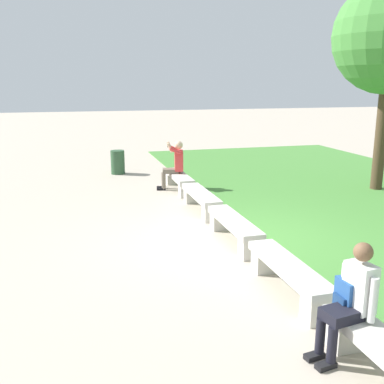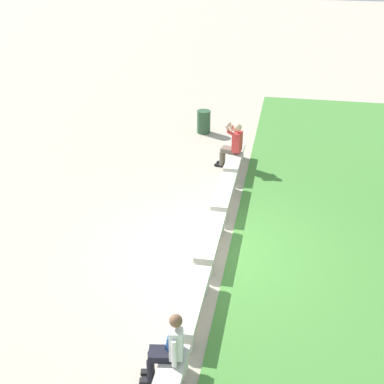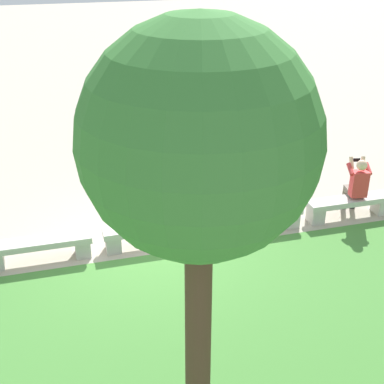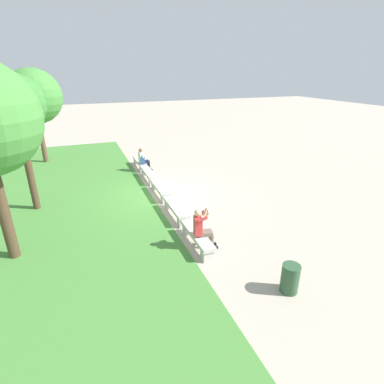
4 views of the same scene
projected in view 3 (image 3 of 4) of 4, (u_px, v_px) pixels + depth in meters
ground_plane at (153, 245)px, 10.45m from camera, size 80.00×80.00×0.00m
bench_main at (349, 205)px, 11.33m from camera, size 1.91×0.40×0.45m
bench_near at (256, 217)px, 10.82m from camera, size 1.91×0.40×0.45m
bench_mid at (153, 231)px, 10.31m from camera, size 1.91×0.40×0.45m
bench_far at (39, 247)px, 9.81m from camera, size 1.91×0.40×0.45m
person_photographer at (357, 184)px, 11.24m from camera, size 0.52×0.77×1.32m
tree_right_background at (199, 146)px, 4.38m from camera, size 2.04×2.04×5.01m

